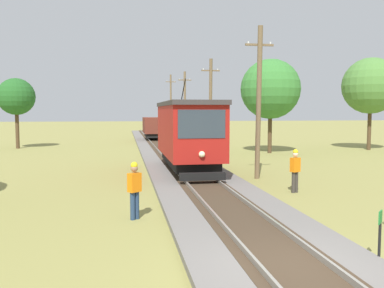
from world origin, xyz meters
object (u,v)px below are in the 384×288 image
Objects in this scene: utility_pole_far at (185,106)px; track_worker at (134,188)px; freight_car at (154,127)px; second_worker at (295,169)px; utility_pole_near_tram at (259,102)px; trackside_signal_marker at (380,234)px; tree_right_near at (270,89)px; red_tram at (188,133)px; tree_left_far at (371,86)px; utility_pole_distant at (171,104)px; tree_left_near at (16,97)px; gravel_pile at (187,134)px; utility_pole_mid at (210,106)px.

track_worker is (-6.16, -31.20, -2.89)m from utility_pole_far.
second_worker is at bearing -83.31° from freight_car.
track_worker is at bearing -132.79° from utility_pole_near_tram.
tree_right_near is (5.98, 23.22, 4.39)m from trackside_signal_marker.
red_tram is 20.81m from tree_left_far.
tree_right_near is at bearing 49.97° from red_tram.
utility_pole_distant is at bearing 88.81° from trackside_signal_marker.
tree_left_near is at bearing 115.77° from trackside_signal_marker.
trackside_signal_marker is at bearing -95.15° from utility_pole_near_tram.
utility_pole_near_tram is at bearing -137.52° from tree_left_far.
second_worker is at bearing -91.60° from gravel_pile.
track_worker reaches higher than gravel_pile.
utility_pole_near_tram reaches higher than track_worker.
red_tram reaches higher than freight_car.
trackside_signal_marker is at bearing -91.19° from utility_pole_distant.
tree_left_far is at bearing -59.88° from utility_pole_distant.
utility_pole_distant is at bearing 49.24° from tree_left_near.
red_tram is 1.37× the size of tree_left_near.
utility_pole_far reaches higher than track_worker.
utility_pole_far reaches higher than red_tram.
gravel_pile is at bearing 36.39° from tree_left_near.
tree_right_near is at bearing 67.42° from utility_pole_near_tram.
trackside_signal_marker is at bearing -93.18° from gravel_pile.
utility_pole_near_tram is at bearing -79.55° from track_worker.
freight_car is 22.37m from tree_left_far.
utility_pole_mid is 15.07m from second_worker.
tree_left_far reaches higher than tree_left_near.
tree_left_far is at bearing 7.26° from tree_right_near.
utility_pole_mid is 14.57m from tree_left_far.
utility_pole_distant is 4.70× the size of track_worker.
trackside_signal_marker is 0.19× the size of tree_left_near.
tree_left_near reaches higher than track_worker.
utility_pole_mid reaches higher than second_worker.
freight_car is 15.71m from utility_pole_mid.
tree_right_near reaches higher than second_worker.
utility_pole_near_tram is at bearing -36.48° from red_tram.
gravel_pile is 1.77× the size of second_worker.
red_tram is 1.64× the size of freight_car.
tree_left_near is at bearing 168.16° from tree_left_far.
second_worker is (3.53, -30.06, -0.57)m from freight_car.
utility_pole_mid is 22.80m from trackside_signal_marker.
utility_pole_distant is 7.11× the size of trackside_signal_marker.
freight_car is at bearing 101.59° from utility_pole_mid.
tree_left_far is (14.35, 1.84, 1.76)m from utility_pole_mid.
utility_pole_distant reaches higher than utility_pole_near_tram.
gravel_pile is (4.52, 5.65, -1.09)m from freight_car.
freight_car is 1.65× the size of gravel_pile.
utility_pole_mid is 21.19m from gravel_pile.
utility_pole_mid is 4.06× the size of second_worker.
tree_left_near is at bearing -143.61° from gravel_pile.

